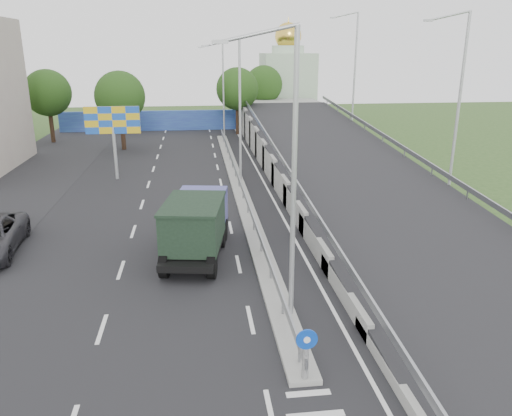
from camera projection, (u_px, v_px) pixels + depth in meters
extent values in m
cube|color=black|center=(197.00, 208.00, 31.31)|extent=(26.00, 90.00, 0.04)
cube|color=gray|center=(239.00, 188.00, 35.41)|extent=(1.00, 44.00, 0.20)
cube|color=gray|center=(408.00, 152.00, 36.16)|extent=(0.10, 50.00, 0.32)
cube|color=gray|center=(278.00, 156.00, 35.06)|extent=(0.10, 50.00, 0.32)
cube|color=gray|center=(239.00, 179.00, 35.22)|extent=(0.08, 44.00, 0.32)
cylinder|color=gray|center=(239.00, 182.00, 35.29)|extent=(0.09, 0.09, 0.60)
cylinder|color=black|center=(305.00, 360.00, 14.58)|extent=(0.20, 0.20, 1.20)
cylinder|color=#0C3FBF|center=(307.00, 339.00, 14.28)|extent=(0.64, 0.05, 0.64)
cylinder|color=white|center=(307.00, 340.00, 14.25)|extent=(0.20, 0.03, 0.20)
cylinder|color=#B2B5B7|center=(294.00, 182.00, 16.88)|extent=(0.18, 0.18, 10.00)
cylinder|color=#B2B5B7|center=(259.00, 33.00, 15.30)|extent=(2.57, 0.12, 0.66)
cube|color=#B2B5B7|center=(220.00, 42.00, 15.23)|extent=(0.50, 0.18, 0.12)
cylinder|color=#B2B5B7|center=(240.00, 112.00, 35.79)|extent=(0.18, 0.18, 10.00)
cylinder|color=#B2B5B7|center=(222.00, 42.00, 34.21)|extent=(2.57, 0.12, 0.66)
cube|color=#B2B5B7|center=(205.00, 46.00, 34.15)|extent=(0.50, 0.18, 0.12)
cylinder|color=#B2B5B7|center=(223.00, 90.00, 54.71)|extent=(0.18, 0.18, 10.00)
cylinder|color=#B2B5B7|center=(211.00, 45.00, 53.13)|extent=(2.57, 0.12, 0.66)
cube|color=#B2B5B7|center=(200.00, 47.00, 53.07)|extent=(0.50, 0.18, 0.12)
cube|color=#293497|center=(186.00, 120.00, 61.10)|extent=(30.00, 0.50, 2.40)
cube|color=#B2CCAD|center=(287.00, 87.00, 69.29)|extent=(7.00, 7.00, 9.00)
cylinder|color=#B2CCAD|center=(288.00, 49.00, 67.77)|extent=(4.40, 4.40, 1.00)
sphere|color=gold|center=(288.00, 36.00, 67.25)|extent=(3.60, 3.60, 3.60)
cone|color=gold|center=(288.00, 20.00, 66.65)|extent=(0.30, 0.30, 1.20)
cylinder|color=#B2B5B7|center=(115.00, 153.00, 37.58)|extent=(0.24, 0.24, 4.00)
cube|color=gold|center=(112.00, 120.00, 36.82)|extent=(4.00, 0.20, 2.00)
cylinder|color=black|center=(123.00, 130.00, 48.81)|extent=(0.44, 0.44, 4.00)
sphere|color=#1D390F|center=(120.00, 96.00, 47.84)|extent=(4.80, 4.80, 4.80)
cylinder|color=black|center=(238.00, 117.00, 57.77)|extent=(0.44, 0.44, 4.00)
sphere|color=#1D390F|center=(237.00, 89.00, 56.80)|extent=(4.80, 4.80, 4.80)
cylinder|color=black|center=(51.00, 124.00, 52.61)|extent=(0.44, 0.44, 4.00)
sphere|color=#1D390F|center=(48.00, 93.00, 51.64)|extent=(4.80, 4.80, 4.80)
cylinder|color=black|center=(264.00, 110.00, 64.85)|extent=(0.44, 0.44, 4.00)
sphere|color=#1D390F|center=(264.00, 84.00, 63.88)|extent=(4.80, 4.80, 4.80)
cylinder|color=black|center=(184.00, 229.00, 25.91)|extent=(0.54, 1.18, 1.14)
cylinder|color=black|center=(223.00, 230.00, 25.82)|extent=(0.54, 1.18, 1.14)
cylinder|color=black|center=(180.00, 235.00, 25.02)|extent=(0.54, 1.18, 1.14)
cylinder|color=black|center=(221.00, 236.00, 24.94)|extent=(0.54, 1.18, 1.14)
cylinder|color=black|center=(165.00, 265.00, 21.58)|extent=(0.54, 1.18, 1.14)
cylinder|color=black|center=(212.00, 266.00, 21.50)|extent=(0.54, 1.18, 1.14)
cube|color=black|center=(197.00, 242.00, 23.75)|extent=(3.40, 6.71, 0.31)
cube|color=navy|center=(203.00, 206.00, 25.75)|extent=(2.61, 2.02, 1.76)
cube|color=black|center=(205.00, 193.00, 26.37)|extent=(1.95, 0.38, 0.72)
cube|color=black|center=(206.00, 220.00, 26.91)|extent=(2.37, 0.54, 0.52)
cube|color=black|center=(194.00, 224.00, 22.82)|extent=(3.09, 4.28, 1.86)
cube|color=black|center=(193.00, 203.00, 22.52)|extent=(3.21, 4.40, 0.12)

